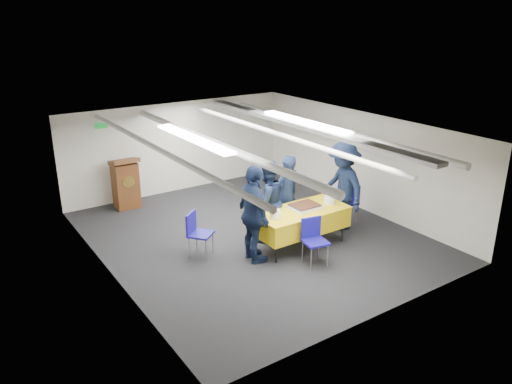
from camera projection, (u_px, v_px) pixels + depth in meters
The scene contains 14 objects.
ground at pixel (253, 236), 10.45m from camera, with size 7.00×7.00×0.00m, color black.
room_shell at pixel (246, 147), 10.20m from camera, with size 6.00×7.00×2.30m.
serving_table at pixel (301, 220), 9.84m from camera, with size 1.91×0.91×0.77m.
sheet_cake at pixel (305, 207), 9.79m from camera, with size 0.57×0.44×0.10m.
plate_stack_left at pixel (275, 214), 9.35m from camera, with size 0.21×0.21×0.17m.
plate_stack_right at pixel (329, 200), 10.07m from camera, with size 0.23×0.23×0.17m.
podium at pixel (126, 183), 11.78m from camera, with size 0.62×0.53×1.25m.
chair_near at pixel (313, 236), 9.18m from camera, with size 0.50×0.50×0.87m.
chair_right at pixel (349, 199), 10.98m from camera, with size 0.44×0.44×0.87m.
chair_left at pixel (196, 230), 9.45m from camera, with size 0.59×0.59×0.87m.
sailor_a at pixel (287, 194), 10.37m from camera, with size 0.61×0.40×1.69m, color black.
sailor_b at pixel (267, 202), 9.97m from camera, with size 0.82×0.64×1.69m, color black.
sailor_c at pixel (254, 215), 9.11m from camera, with size 1.10×0.46×1.87m, color black.
sailor_d at pixel (342, 186), 10.53m from camera, with size 1.23×0.71×1.90m, color black.
Camera 1 is at (-5.27, -7.92, 4.42)m, focal length 35.00 mm.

